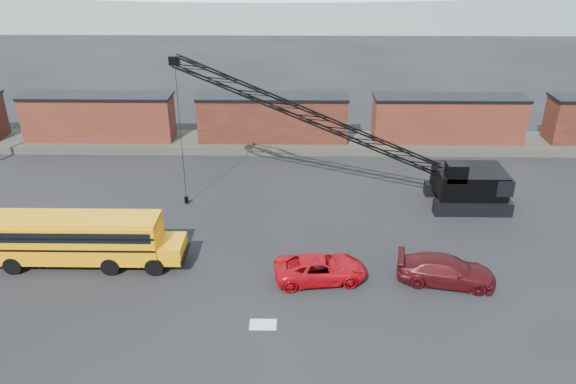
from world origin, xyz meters
name	(u,v)px	position (x,y,z in m)	size (l,w,h in m)	color
ground	(258,280)	(0.00, 0.00, 0.00)	(160.00, 160.00, 0.00)	black
gravel_berm	(273,143)	(0.00, 22.00, 0.35)	(120.00, 5.00, 0.70)	#4A453C
boxcar_west_near	(99,117)	(-16.00, 22.00, 2.76)	(13.70, 3.10, 4.17)	#471D14
boxcar_mid	(273,118)	(0.00, 22.00, 2.76)	(13.70, 3.10, 4.17)	#4D2315
boxcar_east_near	(448,119)	(16.00, 22.00, 2.76)	(13.70, 3.10, 4.17)	#471D14
snow_patch	(263,325)	(0.50, -4.00, 0.01)	(1.40, 0.90, 0.02)	silver
school_bus	(83,238)	(-10.61, 1.66, 1.79)	(11.65, 2.65, 3.19)	orange
red_pickup	(320,269)	(3.61, 0.18, 0.75)	(2.48, 5.38, 1.49)	#B30810
maroon_suv	(446,270)	(10.83, 0.00, 0.81)	(2.27, 5.58, 1.62)	#410B0F
crawler_crane	(338,128)	(5.08, 10.14, 5.87)	(23.98, 4.20, 11.14)	black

